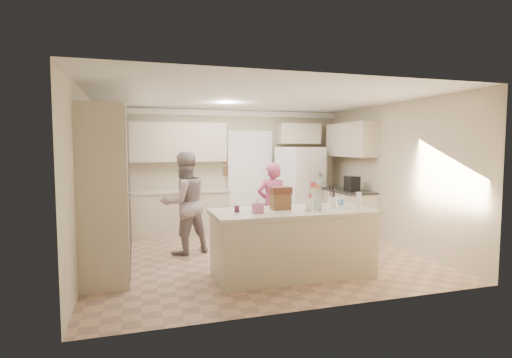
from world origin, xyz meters
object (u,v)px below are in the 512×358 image
object	(u,v)px
dollhouse_body	(281,202)
teen_boy	(184,203)
tissue_box	(258,208)
teen_girl	(272,204)
island_base	(293,244)
coffee_maker	(352,184)
utensil_crock	(333,202)
refrigerator	(300,188)

from	to	relation	value
dollhouse_body	teen_boy	size ratio (longest dim) A/B	0.15
tissue_box	teen_girl	bearing A→B (deg)	65.07
tissue_box	dollhouse_body	distance (m)	0.45
island_base	dollhouse_body	distance (m)	0.62
island_base	teen_girl	world-z (taller)	teen_girl
dollhouse_body	teen_boy	bearing A→B (deg)	128.26
coffee_maker	island_base	size ratio (longest dim) A/B	0.14
utensil_crock	teen_boy	distance (m)	2.51
tissue_box	refrigerator	bearing A→B (deg)	57.60
refrigerator	utensil_crock	distance (m)	2.99
utensil_crock	coffee_maker	bearing A→B (deg)	52.88
refrigerator	island_base	distance (m)	3.28
coffee_maker	teen_boy	size ratio (longest dim) A/B	0.17
island_base	dollhouse_body	world-z (taller)	dollhouse_body
refrigerator	utensil_crock	xyz separation A→B (m)	(-0.73, -2.89, 0.10)
island_base	teen_boy	xyz separation A→B (m)	(-1.32, 1.59, 0.42)
tissue_box	teen_girl	distance (m)	1.99
coffee_maker	dollhouse_body	distance (m)	2.84
tissue_box	teen_girl	world-z (taller)	teen_girl
tissue_box	teen_boy	bearing A→B (deg)	114.63
utensil_crock	tissue_box	world-z (taller)	utensil_crock
teen_girl	teen_boy	bearing A→B (deg)	9.63
coffee_maker	utensil_crock	world-z (taller)	coffee_maker
teen_boy	teen_girl	distance (m)	1.62
coffee_maker	refrigerator	bearing A→B (deg)	122.65
refrigerator	tissue_box	bearing A→B (deg)	-140.73
coffee_maker	tissue_box	distance (m)	3.28
tissue_box	island_base	bearing A→B (deg)	10.30
refrigerator	tissue_box	world-z (taller)	refrigerator
refrigerator	tissue_box	distance (m)	3.61
teen_boy	refrigerator	bearing A→B (deg)	-174.85
refrigerator	island_base	size ratio (longest dim) A/B	0.82
utensil_crock	dollhouse_body	world-z (taller)	dollhouse_body
teen_girl	dollhouse_body	bearing A→B (deg)	80.65
coffee_maker	teen_girl	size ratio (longest dim) A/B	0.20
dollhouse_body	coffee_maker	bearing A→B (deg)	39.29
refrigerator	teen_boy	bearing A→B (deg)	-171.74
refrigerator	teen_boy	world-z (taller)	refrigerator
coffee_maker	dollhouse_body	world-z (taller)	coffee_maker
island_base	tissue_box	distance (m)	0.79
dollhouse_body	teen_boy	world-z (taller)	teen_boy
coffee_maker	dollhouse_body	size ratio (longest dim) A/B	1.15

